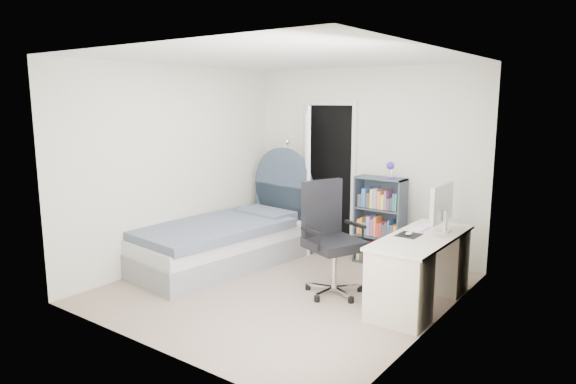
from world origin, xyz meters
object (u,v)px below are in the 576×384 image
Objects in this scene: desk at (421,267)px; office_chair at (329,232)px; bed at (227,239)px; nightstand at (282,215)px; floor_lamp at (286,203)px; bookcase at (380,224)px.

desk is 1.02m from office_chair.
bed is 1.36m from nightstand.
floor_lamp reaches higher than office_chair.
nightstand is at bearing 156.38° from desk.
bed reaches higher than bookcase.
bed is 1.95m from bookcase.
nightstand is at bearing 173.25° from bookcase.
office_chair is at bearing -165.74° from desk.
floor_lamp is at bearing 141.72° from office_chair.
floor_lamp is at bearing -45.57° from nightstand.
nightstand is 1.72m from bookcase.
bed is 1.12m from floor_lamp.
nightstand is (-0.13, 1.35, 0.05)m from bed.
floor_lamp is 1.28× the size of office_chair.
office_chair is at bearing -1.71° from bed.
office_chair is (-0.01, -1.19, 0.15)m from bookcase.
nightstand is 0.46× the size of office_chair.
bed is at bearing -97.78° from floor_lamp.
bookcase is 0.89× the size of desk.
floor_lamp is 1.80m from office_chair.
bookcase is at bearing 89.45° from office_chair.
floor_lamp reaches higher than desk.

